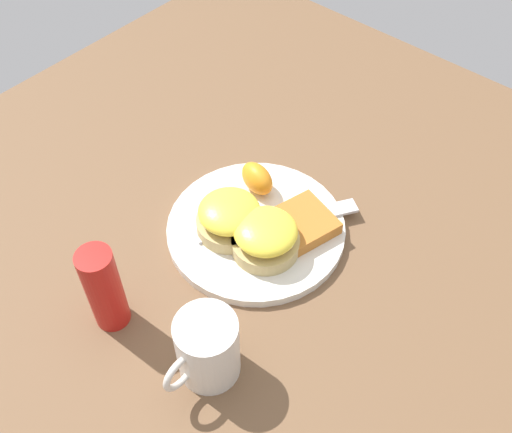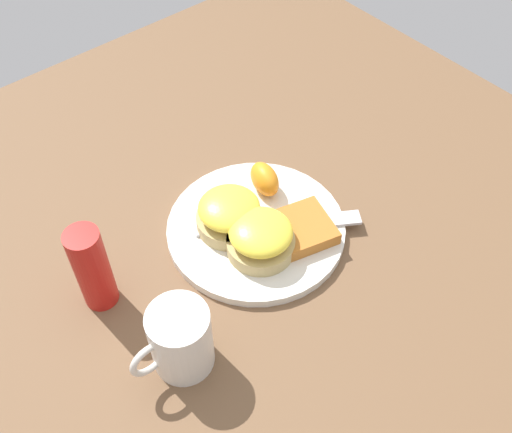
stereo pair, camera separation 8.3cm
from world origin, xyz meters
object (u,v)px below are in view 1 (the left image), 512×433
object	(u,v)px
sandwich_benedict_right	(266,237)
condiment_bottle	(104,289)
cup	(207,349)
hashbrown_patty	(300,224)
fork	(290,220)
sandwich_benedict_left	(229,217)
orange_wedge	(257,178)

from	to	relation	value
sandwich_benedict_right	condiment_bottle	distance (m)	0.22
cup	condiment_bottle	bearing A→B (deg)	-78.19
hashbrown_patty	condiment_bottle	bearing A→B (deg)	-20.04
hashbrown_patty	fork	world-z (taller)	hashbrown_patty
sandwich_benedict_left	sandwich_benedict_right	distance (m)	0.06
hashbrown_patty	orange_wedge	xyz separation A→B (m)	(-0.02, -0.10, 0.01)
sandwich_benedict_left	sandwich_benedict_right	world-z (taller)	same
sandwich_benedict_right	orange_wedge	bearing A→B (deg)	-133.27
condiment_bottle	sandwich_benedict_right	bearing A→B (deg)	158.12
sandwich_benedict_left	sandwich_benedict_right	bearing A→B (deg)	95.48
sandwich_benedict_left	fork	size ratio (longest dim) A/B	0.45
fork	sandwich_benedict_left	bearing A→B (deg)	-39.86
sandwich_benedict_left	cup	bearing A→B (deg)	35.58
sandwich_benedict_left	cup	world-z (taller)	cup
sandwich_benedict_left	cup	distance (m)	0.21
sandwich_benedict_right	hashbrown_patty	size ratio (longest dim) A/B	1.04
sandwich_benedict_right	orange_wedge	distance (m)	0.11
sandwich_benedict_left	orange_wedge	bearing A→B (deg)	-165.38
sandwich_benedict_right	condiment_bottle	xyz separation A→B (m)	(0.20, -0.08, 0.03)
sandwich_benedict_left	orange_wedge	xyz separation A→B (m)	(-0.08, -0.02, -0.00)
hashbrown_patty	condiment_bottle	world-z (taller)	condiment_bottle
hashbrown_patty	fork	xyz separation A→B (m)	(-0.00, -0.02, -0.01)
sandwich_benedict_right	condiment_bottle	bearing A→B (deg)	-21.88
cup	condiment_bottle	distance (m)	0.15
sandwich_benedict_right	fork	size ratio (longest dim) A/B	0.45
hashbrown_patty	condiment_bottle	distance (m)	0.28
orange_wedge	sandwich_benedict_right	bearing A→B (deg)	46.73
orange_wedge	condiment_bottle	distance (m)	0.28
orange_wedge	fork	bearing A→B (deg)	77.31
sandwich_benedict_right	hashbrown_patty	world-z (taller)	sandwich_benedict_right
sandwich_benedict_left	fork	xyz separation A→B (m)	(-0.07, 0.06, -0.02)
orange_wedge	fork	size ratio (longest dim) A/B	0.29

